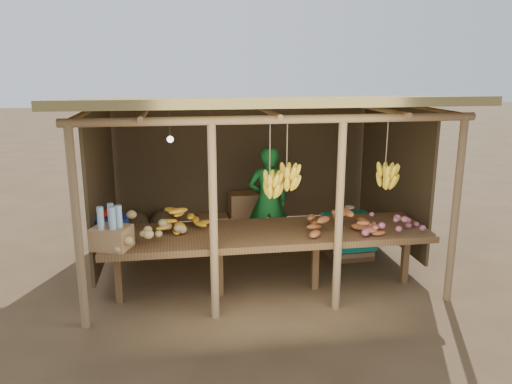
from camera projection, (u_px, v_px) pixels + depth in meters
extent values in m
plane|color=brown|center=(256.00, 263.00, 7.15)|extent=(60.00, 60.00, 0.00)
cylinder|color=#8F6F4A|center=(77.00, 230.00, 5.12)|extent=(0.09, 0.09, 2.20)
cylinder|color=#8F6F4A|center=(455.00, 212.00, 5.76)|extent=(0.09, 0.09, 2.20)
cylinder|color=#8F6F4A|center=(112.00, 171.00, 8.00)|extent=(0.09, 0.09, 2.20)
cylinder|color=#8F6F4A|center=(362.00, 164.00, 8.64)|extent=(0.09, 0.09, 2.20)
cylinder|color=#8F6F4A|center=(213.00, 224.00, 5.34)|extent=(0.09, 0.09, 2.20)
cylinder|color=#8F6F4A|center=(339.00, 218.00, 5.55)|extent=(0.09, 0.09, 2.20)
cylinder|color=#8F6F4A|center=(279.00, 120.00, 5.18)|extent=(4.40, 0.09, 0.09)
cylinder|color=#8F6F4A|center=(241.00, 101.00, 8.05)|extent=(4.40, 0.09, 0.09)
cube|color=olive|center=(256.00, 101.00, 6.59)|extent=(4.70, 3.50, 0.28)
cube|color=#4C3B23|center=(242.00, 161.00, 8.27)|extent=(4.20, 0.04, 1.98)
cube|color=#4C3B23|center=(102.00, 183.00, 6.73)|extent=(0.04, 2.40, 1.98)
cube|color=#4C3B23|center=(393.00, 173.00, 7.36)|extent=(0.04, 2.40, 1.98)
cube|color=brown|center=(268.00, 234.00, 6.05)|extent=(3.90, 1.05, 0.08)
cube|color=brown|center=(118.00, 274.00, 5.88)|extent=(0.08, 0.08, 0.72)
cube|color=brown|center=(220.00, 268.00, 6.06)|extent=(0.08, 0.08, 0.72)
cube|color=brown|center=(315.00, 262.00, 6.24)|extent=(0.08, 0.08, 0.72)
cube|color=brown|center=(405.00, 256.00, 6.43)|extent=(0.08, 0.08, 0.72)
cylinder|color=navy|center=(110.00, 223.00, 6.10)|extent=(0.44, 0.44, 0.15)
cube|color=#9C7146|center=(112.00, 238.00, 5.43)|extent=(0.47, 0.43, 0.25)
imported|color=#176926|center=(268.00, 200.00, 7.40)|extent=(0.61, 0.42, 1.62)
cube|color=brown|center=(349.00, 238.00, 7.33)|extent=(0.64, 0.55, 0.56)
cube|color=#0D907E|center=(350.00, 218.00, 7.25)|extent=(0.71, 0.62, 0.06)
cube|color=#9C7146|center=(243.00, 225.00, 8.23)|extent=(0.46, 0.37, 0.36)
cube|color=#9C7146|center=(243.00, 204.00, 8.14)|extent=(0.46, 0.37, 0.36)
cube|color=#9C7146|center=(213.00, 226.00, 8.15)|extent=(0.46, 0.37, 0.36)
ellipsoid|color=#4C3B23|center=(137.00, 226.00, 7.97)|extent=(0.44, 0.44, 0.60)
ellipsoid|color=#4C3B23|center=(162.00, 225.00, 8.03)|extent=(0.44, 0.44, 0.60)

